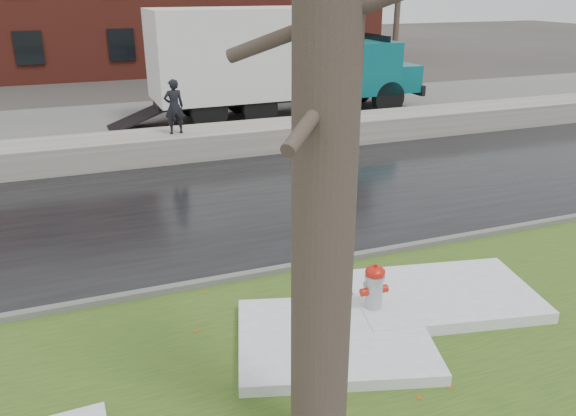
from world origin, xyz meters
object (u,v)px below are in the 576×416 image
object	(u,v)px
box_truck	(272,61)
worker	(174,107)
fire_hydrant	(374,289)
tree	(326,108)

from	to	relation	value
box_truck	worker	bearing A→B (deg)	-136.96
worker	fire_hydrant	bearing A→B (deg)	92.54
tree	box_truck	xyz separation A→B (m)	(4.91, 15.67, -1.61)
box_truck	worker	distance (m)	6.13
fire_hydrant	tree	distance (m)	4.16
tree	worker	distance (m)	11.61
tree	worker	xyz separation A→B (m)	(0.56, 11.39, -2.18)
worker	tree	bearing A→B (deg)	82.38
tree	box_truck	bearing A→B (deg)	72.59
fire_hydrant	worker	bearing A→B (deg)	98.79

